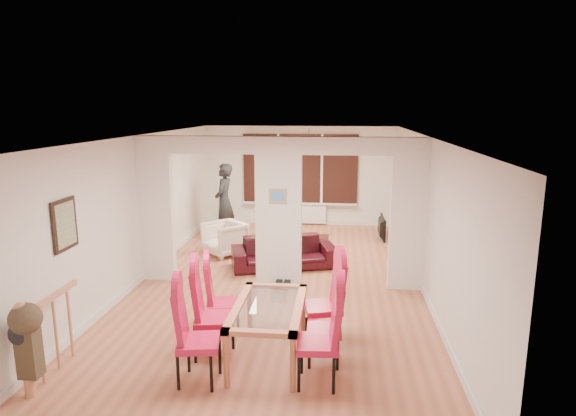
% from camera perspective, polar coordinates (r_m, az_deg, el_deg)
% --- Properties ---
extents(floor, '(5.00, 9.00, 0.01)m').
position_cam_1_polar(floor, '(8.69, -1.08, -8.88)').
color(floor, '#B56749').
rests_on(floor, ground).
extents(room_walls, '(5.00, 9.00, 2.60)m').
position_cam_1_polar(room_walls, '(8.32, -1.12, -0.48)').
color(room_walls, silver).
rests_on(room_walls, floor).
extents(divider_wall, '(5.00, 0.18, 2.60)m').
position_cam_1_polar(divider_wall, '(8.32, -1.12, -0.48)').
color(divider_wall, white).
rests_on(divider_wall, floor).
extents(bay_window_blinds, '(3.00, 0.08, 1.80)m').
position_cam_1_polar(bay_window_blinds, '(12.64, 1.44, 4.69)').
color(bay_window_blinds, black).
rests_on(bay_window_blinds, room_walls).
extents(radiator, '(1.40, 0.08, 0.50)m').
position_cam_1_polar(radiator, '(12.81, 1.40, -0.66)').
color(radiator, white).
rests_on(radiator, floor).
extents(pendant_light, '(0.36, 0.36, 0.36)m').
position_cam_1_polar(pendant_light, '(11.42, 2.49, 7.19)').
color(pendant_light, orange).
rests_on(pendant_light, room_walls).
extents(stair_newel, '(0.40, 1.20, 1.10)m').
position_cam_1_polar(stair_newel, '(6.39, -26.11, -12.73)').
color(stair_newel, tan).
rests_on(stair_newel, floor).
extents(wall_poster, '(0.04, 0.52, 0.67)m').
position_cam_1_polar(wall_poster, '(6.82, -24.95, -1.79)').
color(wall_poster, gray).
rests_on(wall_poster, room_walls).
extents(pillar_photo, '(0.30, 0.03, 0.25)m').
position_cam_1_polar(pillar_photo, '(8.17, -1.21, 1.43)').
color(pillar_photo, '#4C8CD8').
rests_on(pillar_photo, divider_wall).
extents(dining_table, '(0.84, 1.50, 0.70)m').
position_cam_1_polar(dining_table, '(6.17, -2.30, -14.41)').
color(dining_table, '#B05F41').
rests_on(dining_table, floor).
extents(dining_chair_la, '(0.53, 0.53, 1.14)m').
position_cam_1_polar(dining_chair_la, '(5.67, -10.58, -14.61)').
color(dining_chair_la, '#B9133C').
rests_on(dining_chair_la, floor).
extents(dining_chair_lb, '(0.54, 0.54, 1.17)m').
position_cam_1_polar(dining_chair_lb, '(6.18, -8.80, -12.13)').
color(dining_chair_lb, '#B9133C').
rests_on(dining_chair_lb, floor).
extents(dining_chair_lc, '(0.51, 0.51, 1.05)m').
position_cam_1_polar(dining_chair_lc, '(6.71, -7.78, -10.60)').
color(dining_chair_lc, '#B9133C').
rests_on(dining_chair_lc, floor).
extents(dining_chair_ra, '(0.49, 0.49, 1.15)m').
position_cam_1_polar(dining_chair_ra, '(5.55, 3.52, -14.96)').
color(dining_chair_ra, '#B9133C').
rests_on(dining_chair_ra, floor).
extents(dining_chair_rb, '(0.43, 0.43, 1.04)m').
position_cam_1_polar(dining_chair_rb, '(6.00, 4.33, -13.42)').
color(dining_chair_rb, '#B9133C').
rests_on(dining_chair_rb, floor).
extents(dining_chair_rc, '(0.57, 0.57, 1.16)m').
position_cam_1_polar(dining_chair_rc, '(6.46, 4.08, -10.93)').
color(dining_chair_rc, '#B9133C').
rests_on(dining_chair_rc, floor).
extents(sofa, '(2.14, 1.33, 0.58)m').
position_cam_1_polar(sofa, '(9.45, -0.52, -5.29)').
color(sofa, black).
rests_on(sofa, floor).
extents(armchair, '(1.07, 1.07, 0.70)m').
position_cam_1_polar(armchair, '(10.31, -7.51, -3.60)').
color(armchair, beige).
rests_on(armchair, floor).
extents(person, '(0.68, 0.47, 1.79)m').
position_cam_1_polar(person, '(11.47, -7.57, 0.79)').
color(person, black).
rests_on(person, floor).
extents(television, '(0.91, 0.13, 0.52)m').
position_cam_1_polar(television, '(11.74, 10.72, -2.24)').
color(television, black).
rests_on(television, floor).
extents(coffee_table, '(1.00, 0.64, 0.21)m').
position_cam_1_polar(coffee_table, '(10.95, 2.39, -3.89)').
color(coffee_table, '#331511').
rests_on(coffee_table, floor).
extents(bottle, '(0.08, 0.08, 0.30)m').
position_cam_1_polar(bottle, '(10.90, 1.35, -2.56)').
color(bottle, '#143F19').
rests_on(bottle, coffee_table).
extents(bowl, '(0.22, 0.22, 0.05)m').
position_cam_1_polar(bowl, '(10.91, 1.32, -3.23)').
color(bowl, '#331511').
rests_on(bowl, coffee_table).
extents(shoes, '(0.25, 0.27, 0.10)m').
position_cam_1_polar(shoes, '(8.47, -0.62, -9.07)').
color(shoes, black).
rests_on(shoes, floor).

